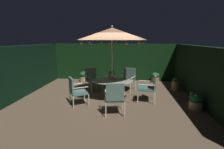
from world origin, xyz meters
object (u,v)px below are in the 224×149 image
object	(u,v)px
patio_chair_northeast	(128,78)
potted_plant_front_corner	(196,101)
potted_plant_left_far	(84,76)
patio_dining_table	(112,84)
potted_plant_back_center	(155,77)
patio_chair_southeast	(76,90)
patio_chair_south	(115,97)
centerpiece_planter	(112,74)
patio_umbrella	(112,34)
patio_chair_north	(150,86)
patio_chair_east	(93,78)
potted_plant_back_left	(176,84)

from	to	relation	value
patio_chair_northeast	potted_plant_front_corner	size ratio (longest dim) A/B	1.77
potted_plant_left_far	patio_dining_table	bearing A→B (deg)	-54.68
potted_plant_back_center	patio_chair_southeast	bearing A→B (deg)	-132.96
patio_chair_south	potted_plant_front_corner	size ratio (longest dim) A/B	1.85
patio_chair_south	potted_plant_left_far	size ratio (longest dim) A/B	1.82
patio_chair_southeast	patio_chair_south	bearing A→B (deg)	-25.09
centerpiece_planter	patio_chair_southeast	distance (m)	1.51
potted_plant_back_center	potted_plant_left_far	bearing A→B (deg)	-176.32
patio_chair_southeast	patio_chair_south	distance (m)	1.56
patio_dining_table	patio_umbrella	xyz separation A→B (m)	(0.00, -0.00, 1.89)
patio_dining_table	potted_plant_front_corner	size ratio (longest dim) A/B	2.86
patio_dining_table	potted_plant_left_far	distance (m)	3.12
patio_chair_north	patio_chair_east	distance (m)	2.64
patio_umbrella	potted_plant_back_center	distance (m)	4.11
patio_umbrella	patio_chair_northeast	bearing A→B (deg)	64.65
patio_dining_table	patio_chair_south	world-z (taller)	patio_chair_south
patio_umbrella	patio_chair_south	world-z (taller)	patio_umbrella
patio_dining_table	centerpiece_planter	bearing A→B (deg)	99.34
potted_plant_left_far	potted_plant_back_left	distance (m)	4.71
patio_chair_southeast	potted_plant_front_corner	xyz separation A→B (m)	(4.05, -0.00, -0.27)
patio_chair_north	patio_chair_east	world-z (taller)	patio_chair_north
potted_plant_left_far	patio_chair_east	bearing A→B (deg)	-61.88
potted_plant_left_far	potted_plant_front_corner	bearing A→B (deg)	-35.10
patio_dining_table	patio_chair_north	xyz separation A→B (m)	(1.40, -0.14, 0.01)
patio_chair_north	centerpiece_planter	bearing A→B (deg)	169.41
patio_chair_east	patio_chair_northeast	bearing A→B (deg)	9.67
patio_chair_east	potted_plant_front_corner	xyz separation A→B (m)	(3.82, -1.73, -0.29)
patio_chair_southeast	patio_dining_table	bearing A→B (deg)	31.13
patio_dining_table	potted_plant_back_left	distance (m)	3.11
patio_chair_northeast	potted_plant_left_far	size ratio (longest dim) A/B	1.75
patio_chair_south	potted_plant_back_left	xyz separation A→B (m)	(2.55, 2.78, -0.29)
patio_dining_table	patio_chair_northeast	size ratio (longest dim) A/B	1.61
potted_plant_front_corner	patio_umbrella	bearing A→B (deg)	165.69
patio_chair_north	potted_plant_left_far	world-z (taller)	patio_chair_north
centerpiece_planter	potted_plant_left_far	size ratio (longest dim) A/B	0.69
potted_plant_back_center	patio_chair_south	bearing A→B (deg)	-113.94
patio_chair_south	potted_plant_left_far	distance (m)	4.42
patio_chair_north	patio_chair_southeast	size ratio (longest dim) A/B	1.03
potted_plant_left_far	potted_plant_back_left	xyz separation A→B (m)	(4.56, -1.15, 0.01)
centerpiece_planter	potted_plant_front_corner	xyz separation A→B (m)	(2.87, -0.85, -0.68)
centerpiece_planter	patio_chair_east	bearing A→B (deg)	137.48
potted_plant_back_left	patio_chair_north	bearing A→B (deg)	-131.77
patio_chair_south	potted_plant_front_corner	bearing A→B (deg)	14.13
patio_chair_northeast	patio_chair_east	size ratio (longest dim) A/B	0.98
patio_chair_east	potted_plant_front_corner	size ratio (longest dim) A/B	1.80
patio_chair_north	patio_chair_northeast	size ratio (longest dim) A/B	1.04
potted_plant_back_center	patio_chair_east	bearing A→B (deg)	-149.63
patio_chair_north	potted_plant_back_center	bearing A→B (deg)	77.10
centerpiece_planter	potted_plant_left_far	world-z (taller)	centerpiece_planter
patio_chair_north	potted_plant_front_corner	xyz separation A→B (m)	(1.45, -0.58, -0.30)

